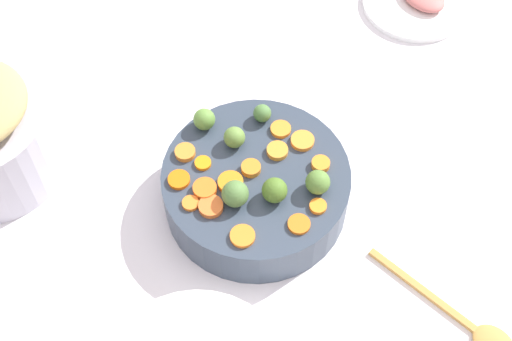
{
  "coord_description": "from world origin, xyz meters",
  "views": [
    {
      "loc": [
        0.34,
        -0.58,
        1.05
      ],
      "look_at": [
        0.01,
        -0.05,
        0.11
      ],
      "focal_mm": 51.06,
      "sensor_mm": 36.0,
      "label": 1
    }
  ],
  "objects": [
    {
      "name": "wooden_spoon",
      "position": [
        0.4,
        -0.07,
        0.03
      ],
      "size": [
        0.26,
        0.08,
        0.01
      ],
      "color": "#BC8941",
      "rests_on": "tabletop"
    },
    {
      "name": "brussels_sprout_4",
      "position": [
        -0.11,
        -0.02,
        0.12
      ],
      "size": [
        0.04,
        0.04,
        0.04
      ],
      "primitive_type": "sphere",
      "color": "#5A8738",
      "rests_on": "serving_bowl_carrots"
    },
    {
      "name": "carrot_slice_13",
      "position": [
        0.05,
        -0.16,
        0.11
      ],
      "size": [
        0.05,
        0.05,
        0.01
      ],
      "primitive_type": "cylinder",
      "rotation": [
        0.0,
        0.0,
        0.46
      ],
      "color": "orange",
      "rests_on": "serving_bowl_carrots"
    },
    {
      "name": "brussels_sprout_3",
      "position": [
        0.1,
        -0.03,
        0.12
      ],
      "size": [
        0.04,
        0.04,
        0.04
      ],
      "primitive_type": "sphere",
      "color": "#547D33",
      "rests_on": "serving_bowl_carrots"
    },
    {
      "name": "carrot_slice_2",
      "position": [
        -0.01,
        -0.09,
        0.11
      ],
      "size": [
        0.06,
        0.06,
        0.01
      ],
      "primitive_type": "cylinder",
      "rotation": [
        0.0,
        0.0,
        3.98
      ],
      "color": "orange",
      "rests_on": "serving_bowl_carrots"
    },
    {
      "name": "carrot_slice_11",
      "position": [
        -0.1,
        -0.08,
        0.11
      ],
      "size": [
        0.04,
        0.04,
        0.01
      ],
      "primitive_type": "cylinder",
      "rotation": [
        0.0,
        0.0,
        5.25
      ],
      "color": "orange",
      "rests_on": "serving_bowl_carrots"
    },
    {
      "name": "tabletop",
      "position": [
        0.0,
        0.0,
        0.01
      ],
      "size": [
        2.4,
        2.4,
        0.02
      ],
      "primitive_type": "cube",
      "color": "white",
      "rests_on": "ground"
    },
    {
      "name": "brussels_sprout_2",
      "position": [
        0.01,
        -0.11,
        0.12
      ],
      "size": [
        0.04,
        0.04,
        0.04
      ],
      "primitive_type": "sphere",
      "color": "#4F773A",
      "rests_on": "serving_bowl_carrots"
    },
    {
      "name": "ham_plate",
      "position": [
        0.04,
        0.5,
        0.03
      ],
      "size": [
        0.21,
        0.21,
        0.01
      ],
      "primitive_type": "cylinder",
      "color": "white",
      "rests_on": "tabletop"
    },
    {
      "name": "carrot_slice_0",
      "position": [
        0.12,
        -0.05,
        0.11
      ],
      "size": [
        0.04,
        0.04,
        0.01
      ],
      "primitive_type": "cylinder",
      "rotation": [
        0.0,
        0.0,
        2.66
      ],
      "color": "orange",
      "rests_on": "serving_bowl_carrots"
    },
    {
      "name": "brussels_sprout_5",
      "position": [
        0.06,
        -0.07,
        0.12
      ],
      "size": [
        0.04,
        0.04,
        0.04
      ],
      "primitive_type": "sphere",
      "color": "#496F24",
      "rests_on": "serving_bowl_carrots"
    },
    {
      "name": "serving_bowl_carrots",
      "position": [
        0.01,
        -0.05,
        0.06
      ],
      "size": [
        0.3,
        0.3,
        0.08
      ],
      "primitive_type": "cylinder",
      "color": "#323E4D",
      "rests_on": "tabletop"
    },
    {
      "name": "carrot_slice_1",
      "position": [
        0.02,
        -0.0,
        0.11
      ],
      "size": [
        0.05,
        0.05,
        0.01
      ],
      "primitive_type": "cylinder",
      "rotation": [
        0.0,
        0.0,
        2.39
      ],
      "color": "orange",
      "rests_on": "serving_bowl_carrots"
    },
    {
      "name": "carrot_slice_5",
      "position": [
        -0.07,
        -0.08,
        0.11
      ],
      "size": [
        0.04,
        0.04,
        0.01
      ],
      "primitive_type": "cylinder",
      "rotation": [
        0.0,
        0.0,
        5.57
      ],
      "color": "orange",
      "rests_on": "serving_bowl_carrots"
    },
    {
      "name": "carrot_slice_4",
      "position": [
        0.09,
        0.01,
        0.11
      ],
      "size": [
        0.04,
        0.04,
        0.01
      ],
      "primitive_type": "cylinder",
      "rotation": [
        0.0,
        0.0,
        0.72
      ],
      "color": "orange",
      "rests_on": "serving_bowl_carrots"
    },
    {
      "name": "carrot_slice_6",
      "position": [
        -0.08,
        -0.13,
        0.11
      ],
      "size": [
        0.05,
        0.05,
        0.01
      ],
      "primitive_type": "cylinder",
      "rotation": [
        0.0,
        0.0,
        0.8
      ],
      "color": "orange",
      "rests_on": "serving_bowl_carrots"
    },
    {
      "name": "brussels_sprout_1",
      "position": [
        -0.05,
        -0.02,
        0.12
      ],
      "size": [
        0.03,
        0.03,
        0.03
      ],
      "primitive_type": "sphere",
      "color": "olive",
      "rests_on": "serving_bowl_carrots"
    },
    {
      "name": "carrot_slice_10",
      "position": [
        0.04,
        0.04,
        0.11
      ],
      "size": [
        0.05,
        0.05,
        0.01
      ],
      "primitive_type": "cylinder",
      "rotation": [
        0.0,
        0.0,
        4.47
      ],
      "color": "orange",
      "rests_on": "serving_bowl_carrots"
    },
    {
      "name": "carrot_slice_14",
      "position": [
        -0.01,
        -0.14,
        0.11
      ],
      "size": [
        0.04,
        0.04,
        0.01
      ],
      "primitive_type": "cylinder",
      "rotation": [
        0.0,
        0.0,
        6.17
      ],
      "color": "orange",
      "rests_on": "serving_bowl_carrots"
    },
    {
      "name": "carrot_slice_8",
      "position": [
        -0.04,
        -0.12,
        0.11
      ],
      "size": [
        0.04,
        0.04,
        0.01
      ],
      "primitive_type": "cylinder",
      "rotation": [
        0.0,
        0.0,
        3.34
      ],
      "color": "orange",
      "rests_on": "serving_bowl_carrots"
    },
    {
      "name": "carrot_slice_9",
      "position": [
        -0.0,
        -0.05,
        0.11
      ],
      "size": [
        0.04,
        0.04,
        0.01
      ],
      "primitive_type": "cylinder",
      "rotation": [
        0.0,
        0.0,
        2.97
      ],
      "color": "orange",
      "rests_on": "serving_bowl_carrots"
    },
    {
      "name": "carrot_slice_3",
      "position": [
        -0.04,
        -0.15,
        0.11
      ],
      "size": [
        0.03,
        0.03,
        0.01
      ],
      "primitive_type": "cylinder",
      "rotation": [
        0.0,
        0.0,
        3.56
      ],
      "color": "orange",
      "rests_on": "serving_bowl_carrots"
    },
    {
      "name": "carrot_slice_12",
      "position": [
        0.0,
        0.04,
        0.11
      ],
      "size": [
        0.04,
        0.04,
        0.01
      ],
      "primitive_type": "cylinder",
      "rotation": [
        0.0,
        0.0,
        4.42
      ],
      "color": "orange",
      "rests_on": "serving_bowl_carrots"
    },
    {
      "name": "brussels_sprout_0",
      "position": [
        -0.04,
        0.04,
        0.12
      ],
      "size": [
        0.03,
        0.03,
        0.03
      ],
      "primitive_type": "sphere",
      "color": "#487438",
      "rests_on": "serving_bowl_carrots"
    },
    {
      "name": "carrot_slice_7",
      "position": [
        0.11,
        -0.1,
        0.11
      ],
      "size": [
        0.04,
        0.04,
        0.01
      ],
      "primitive_type": "cylinder",
      "rotation": [
        0.0,
        0.0,
        6.17
      ],
      "color": "orange",
      "rests_on": "serving_bowl_carrots"
    }
  ]
}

